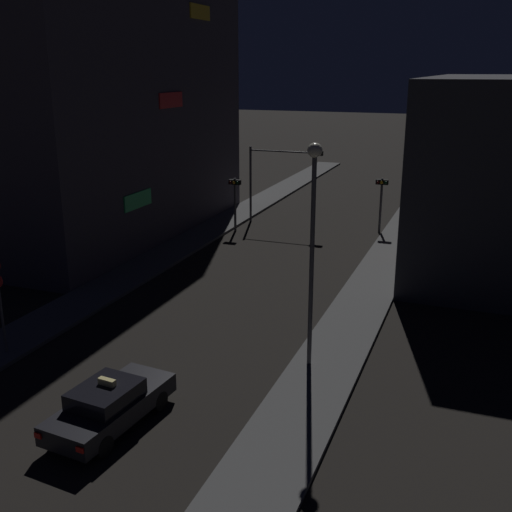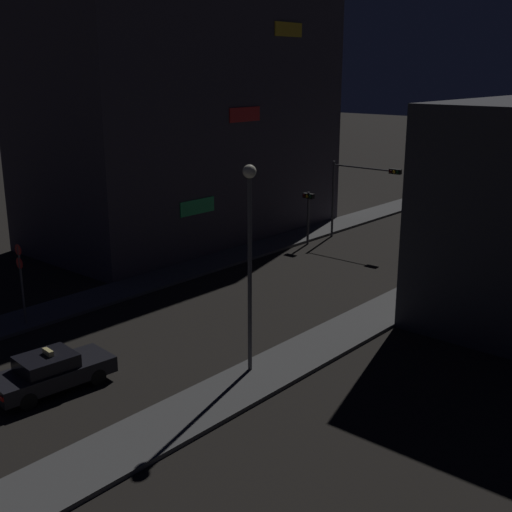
{
  "view_description": "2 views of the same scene",
  "coord_description": "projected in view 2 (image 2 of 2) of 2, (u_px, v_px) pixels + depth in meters",
  "views": [
    {
      "loc": [
        10.82,
        -3.96,
        10.46
      ],
      "look_at": [
        0.84,
        22.48,
        1.79
      ],
      "focal_mm": 43.0,
      "sensor_mm": 36.0,
      "label": 1
    },
    {
      "loc": [
        21.03,
        -1.91,
        11.43
      ],
      "look_at": [
        0.87,
        21.29,
        2.67
      ],
      "focal_mm": 46.25,
      "sensor_mm": 36.0,
      "label": 2
    }
  ],
  "objects": [
    {
      "name": "sidewalk_right",
      "position": [
        445.0,
        280.0,
        36.64
      ],
      "size": [
        2.54,
        66.6,
        0.16
      ],
      "primitive_type": "cube",
      "color": "#4C4C4C",
      "rests_on": "ground_plane"
    },
    {
      "name": "taxi",
      "position": [
        51.0,
        372.0,
        24.13
      ],
      "size": [
        2.21,
        4.6,
        1.62
      ],
      "color": "black",
      "rests_on": "ground_plane"
    },
    {
      "name": "sidewalk_left",
      "position": [
        276.0,
        244.0,
        44.32
      ],
      "size": [
        2.54,
        66.6,
        0.16
      ],
      "primitive_type": "cube",
      "color": "#4C4C4C",
      "rests_on": "ground_plane"
    },
    {
      "name": "traffic_light_left_kerb",
      "position": [
        308.0,
        207.0,
        43.79
      ],
      "size": [
        0.8,
        0.41,
        3.56
      ],
      "color": "#47474C",
      "rests_on": "ground_plane"
    },
    {
      "name": "traffic_light_overhead",
      "position": [
        358.0,
        185.0,
        44.23
      ],
      "size": [
        5.22,
        0.41,
        5.32
      ],
      "color": "#47474C",
      "rests_on": "ground_plane"
    },
    {
      "name": "building_facade_left",
      "position": [
        185.0,
        100.0,
        44.75
      ],
      "size": [
        10.84,
        21.68,
        18.78
      ],
      "color": "#3D3842",
      "rests_on": "ground_plane"
    },
    {
      "name": "street_lamp_near_block",
      "position": [
        250.0,
        237.0,
        24.15
      ],
      "size": [
        0.5,
        0.5,
        7.98
      ],
      "color": "#47474C",
      "rests_on": "sidewalk_right"
    },
    {
      "name": "traffic_light_right_kerb",
      "position": [
        457.0,
        219.0,
        40.17
      ],
      "size": [
        0.8,
        0.41,
        3.64
      ],
      "color": "#47474C",
      "rests_on": "ground_plane"
    },
    {
      "name": "sign_pole_left",
      "position": [
        21.0,
        277.0,
        29.68
      ],
      "size": [
        0.52,
        0.1,
        3.74
      ],
      "color": "#47474C",
      "rests_on": "sidewalk_left"
    }
  ]
}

